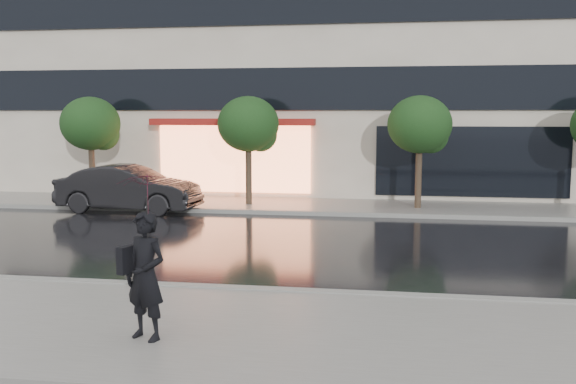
# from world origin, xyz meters

# --- Properties ---
(ground) EXTENTS (120.00, 120.00, 0.00)m
(ground) POSITION_xyz_m (0.00, 0.00, 0.00)
(ground) COLOR black
(ground) RESTS_ON ground
(sidewalk_near) EXTENTS (60.00, 4.50, 0.12)m
(sidewalk_near) POSITION_xyz_m (0.00, -3.25, 0.06)
(sidewalk_near) COLOR slate
(sidewalk_near) RESTS_ON ground
(sidewalk_far) EXTENTS (60.00, 3.50, 0.12)m
(sidewalk_far) POSITION_xyz_m (0.00, 10.25, 0.06)
(sidewalk_far) COLOR slate
(sidewalk_far) RESTS_ON ground
(curb_near) EXTENTS (60.00, 0.25, 0.14)m
(curb_near) POSITION_xyz_m (0.00, -1.00, 0.07)
(curb_near) COLOR gray
(curb_near) RESTS_ON ground
(curb_far) EXTENTS (60.00, 0.25, 0.14)m
(curb_far) POSITION_xyz_m (0.00, 8.50, 0.07)
(curb_far) COLOR gray
(curb_far) RESTS_ON ground
(tree_far_west) EXTENTS (2.20, 2.20, 3.99)m
(tree_far_west) POSITION_xyz_m (-8.94, 10.03, 2.92)
(tree_far_west) COLOR #33261C
(tree_far_west) RESTS_ON ground
(tree_mid_west) EXTENTS (2.20, 2.20, 3.99)m
(tree_mid_west) POSITION_xyz_m (-2.94, 10.03, 2.92)
(tree_mid_west) COLOR #33261C
(tree_mid_west) RESTS_ON ground
(tree_mid_east) EXTENTS (2.20, 2.20, 3.99)m
(tree_mid_east) POSITION_xyz_m (3.06, 10.03, 2.92)
(tree_mid_east) COLOR #33261C
(tree_mid_east) RESTS_ON ground
(parked_car) EXTENTS (4.95, 1.91, 1.61)m
(parked_car) POSITION_xyz_m (-6.84, 8.30, 0.80)
(parked_car) COLOR black
(parked_car) RESTS_ON ground
(pedestrian_with_umbrella) EXTENTS (1.05, 1.06, 2.43)m
(pedestrian_with_umbrella) POSITION_xyz_m (-1.42, -3.89, 1.57)
(pedestrian_with_umbrella) COLOR black
(pedestrian_with_umbrella) RESTS_ON sidewalk_near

